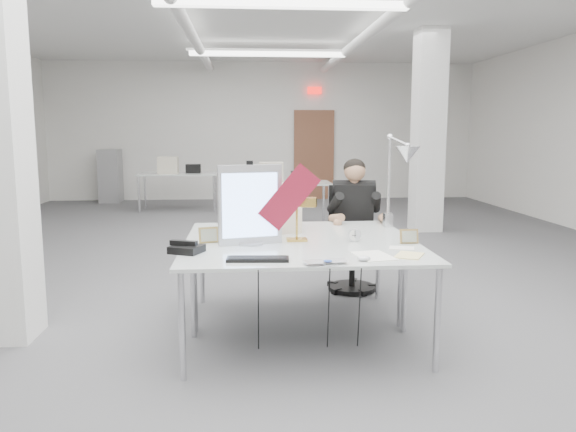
# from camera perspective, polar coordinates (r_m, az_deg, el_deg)

# --- Properties ---
(room_shell) EXTENTS (10.04, 14.04, 3.24)m
(room_shell) POSITION_cam_1_polar(r_m,az_deg,el_deg) (6.53, -0.30, 9.38)
(room_shell) COLOR #504F52
(room_shell) RESTS_ON ground
(desk_main) EXTENTS (1.80, 0.90, 0.02)m
(desk_main) POSITION_cam_1_polar(r_m,az_deg,el_deg) (4.00, 1.83, -3.86)
(desk_main) COLOR silver
(desk_main) RESTS_ON room_shell
(desk_second) EXTENTS (1.80, 0.90, 0.02)m
(desk_second) POSITION_cam_1_polar(r_m,az_deg,el_deg) (4.88, 0.70, -1.58)
(desk_second) COLOR silver
(desk_second) RESTS_ON room_shell
(bg_desk_a) EXTENTS (1.60, 0.80, 0.02)m
(bg_desk_a) POSITION_cam_1_polar(r_m,az_deg,el_deg) (9.44, -0.52, 3.36)
(bg_desk_a) COLOR silver
(bg_desk_a) RESTS_ON room_shell
(bg_desk_b) EXTENTS (1.60, 0.80, 0.02)m
(bg_desk_b) POSITION_cam_1_polar(r_m,az_deg,el_deg) (11.70, -11.09, 4.21)
(bg_desk_b) COLOR silver
(bg_desk_b) RESTS_ON room_shell
(filing_cabinet) EXTENTS (0.45, 0.55, 1.20)m
(filing_cabinet) POSITION_cam_1_polar(r_m,az_deg,el_deg) (13.43, -17.58, 3.91)
(filing_cabinet) COLOR gray
(filing_cabinet) RESTS_ON room_shell
(office_chair) EXTENTS (0.57, 0.57, 1.03)m
(office_chair) POSITION_cam_1_polar(r_m,az_deg,el_deg) (5.69, 6.57, -2.53)
(office_chair) COLOR black
(office_chair) RESTS_ON room_shell
(seated_person) EXTENTS (0.58, 0.69, 0.93)m
(seated_person) POSITION_cam_1_polar(r_m,az_deg,el_deg) (5.58, 6.74, 1.27)
(seated_person) COLOR black
(seated_person) RESTS_ON office_chair
(monitor) EXTENTS (0.49, 0.16, 0.60)m
(monitor) POSITION_cam_1_polar(r_m,az_deg,el_deg) (4.23, -3.87, 1.14)
(monitor) COLOR silver
(monitor) RESTS_ON desk_main
(pennant) EXTENTS (0.48, 0.03, 0.51)m
(pennant) POSITION_cam_1_polar(r_m,az_deg,el_deg) (4.20, 0.13, 1.93)
(pennant) COLOR maroon
(pennant) RESTS_ON monitor
(keyboard) EXTENTS (0.42, 0.17, 0.02)m
(keyboard) POSITION_cam_1_polar(r_m,az_deg,el_deg) (3.74, -3.09, -4.39)
(keyboard) COLOR black
(keyboard) RESTS_ON desk_main
(laptop) EXTENTS (0.31, 0.23, 0.02)m
(laptop) POSITION_cam_1_polar(r_m,az_deg,el_deg) (3.61, 4.06, -4.86)
(laptop) COLOR silver
(laptop) RESTS_ON desk_main
(mouse) EXTENTS (0.10, 0.07, 0.04)m
(mouse) POSITION_cam_1_polar(r_m,az_deg,el_deg) (3.75, 7.73, -4.29)
(mouse) COLOR silver
(mouse) RESTS_ON desk_main
(bankers_lamp) EXTENTS (0.33, 0.19, 0.35)m
(bankers_lamp) POSITION_cam_1_polar(r_m,az_deg,el_deg) (4.38, 0.90, -0.30)
(bankers_lamp) COLOR gold
(bankers_lamp) RESTS_ON desk_main
(desk_phone) EXTENTS (0.27, 0.26, 0.05)m
(desk_phone) POSITION_cam_1_polar(r_m,az_deg,el_deg) (4.03, -10.26, -3.33)
(desk_phone) COLOR black
(desk_phone) RESTS_ON desk_main
(picture_frame_left) EXTENTS (0.16, 0.08, 0.12)m
(picture_frame_left) POSITION_cam_1_polar(r_m,az_deg,el_deg) (4.36, -8.04, -1.91)
(picture_frame_left) COLOR #9E8244
(picture_frame_left) RESTS_ON desk_main
(picture_frame_right) EXTENTS (0.14, 0.04, 0.11)m
(picture_frame_right) POSITION_cam_1_polar(r_m,az_deg,el_deg) (4.39, 12.19, -2.03)
(picture_frame_right) COLOR olive
(picture_frame_right) RESTS_ON desk_main
(desk_clock) EXTENTS (0.11, 0.07, 0.10)m
(desk_clock) POSITION_cam_1_polar(r_m,az_deg,el_deg) (4.40, 6.77, -1.94)
(desk_clock) COLOR silver
(desk_clock) RESTS_ON desk_main
(paper_stack_a) EXTENTS (0.28, 0.36, 0.01)m
(paper_stack_a) POSITION_cam_1_polar(r_m,az_deg,el_deg) (3.90, 8.70, -4.03)
(paper_stack_a) COLOR white
(paper_stack_a) RESTS_ON desk_main
(paper_stack_b) EXTENTS (0.26, 0.28, 0.01)m
(paper_stack_b) POSITION_cam_1_polar(r_m,az_deg,el_deg) (3.96, 12.21, -3.93)
(paper_stack_b) COLOR #F4E292
(paper_stack_b) RESTS_ON desk_main
(paper_stack_c) EXTENTS (0.21, 0.17, 0.01)m
(paper_stack_c) POSITION_cam_1_polar(r_m,az_deg,el_deg) (4.20, 11.48, -3.21)
(paper_stack_c) COLOR white
(paper_stack_c) RESTS_ON desk_main
(beige_monitor) EXTENTS (0.50, 0.49, 0.39)m
(beige_monitor) POSITION_cam_1_polar(r_m,az_deg,el_deg) (4.81, -1.70, 0.80)
(beige_monitor) COLOR beige
(beige_monitor) RESTS_ON desk_second
(architect_lamp) EXTENTS (0.38, 0.81, 0.99)m
(architect_lamp) POSITION_cam_1_polar(r_m,az_deg,el_deg) (4.83, 10.97, 4.26)
(architect_lamp) COLOR silver
(architect_lamp) RESTS_ON desk_second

